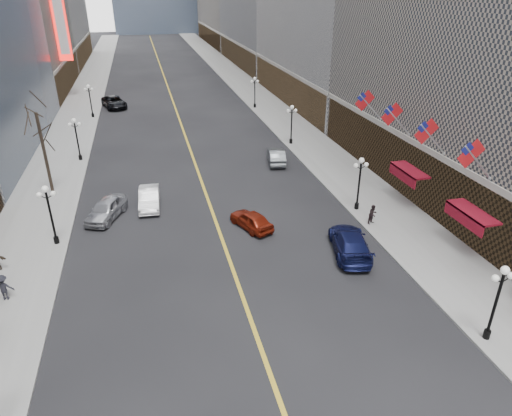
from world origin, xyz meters
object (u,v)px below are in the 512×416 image
streetlamp_east_2 (292,120)px  car_sb_far (276,156)px  streetlamp_west_1 (49,209)px  car_sb_near (350,243)px  streetlamp_east_0 (498,296)px  streetlamp_west_3 (90,97)px  car_nb_far (114,102)px  car_sb_mid (251,220)px  car_nb_mid (149,198)px  streetlamp_west_2 (76,135)px  streetlamp_east_1 (360,178)px  car_nb_near (106,209)px  streetlamp_east_3 (255,89)px

streetlamp_east_2 → car_sb_far: bearing=-121.4°
streetlamp_west_1 → car_sb_near: streetlamp_west_1 is taller
streetlamp_east_0 → streetlamp_west_3: 57.10m
car_nb_far → car_sb_mid: car_nb_far is taller
car_nb_mid → car_sb_mid: size_ratio=1.14×
streetlamp_east_2 → streetlamp_west_2: (-23.60, 0.00, 0.00)m
car_nb_far → car_sb_far: bearing=-74.3°
streetlamp_east_1 → car_nb_near: size_ratio=0.94×
car_nb_near → car_nb_far: 37.96m
car_nb_near → car_sb_near: bearing=-6.2°
car_nb_near → car_nb_mid: 3.71m
streetlamp_east_0 → streetlamp_west_2: same height
streetlamp_east_0 → car_sb_far: (-3.39, 28.44, -2.13)m
streetlamp_east_2 → streetlamp_east_3: size_ratio=1.00×
car_nb_far → streetlamp_west_2: bearing=-112.1°
streetlamp_east_1 → car_nb_far: bearing=116.6°
streetlamp_west_1 → streetlamp_west_2: 18.00m
car_nb_mid → car_sb_mid: 9.49m
car_sb_mid → streetlamp_east_1: bearing=162.5°
car_nb_mid → car_nb_far: 36.78m
streetlamp_west_1 → car_nb_mid: streetlamp_west_1 is taller
car_nb_far → car_nb_mid: bearing=-99.0°
car_sb_far → streetlamp_west_3: bearing=-38.8°
streetlamp_east_3 → car_nb_mid: (-16.80, -31.11, -2.12)m
streetlamp_east_3 → car_sb_mid: streetlamp_east_3 is taller
streetlamp_west_2 → car_nb_far: 23.71m
streetlamp_west_3 → streetlamp_west_1: bearing=-90.0°
car_sb_mid → car_sb_far: car_sb_far is taller
car_sb_mid → streetlamp_east_3: bearing=-127.0°
streetlamp_east_1 → car_nb_mid: (-16.80, 4.89, -2.12)m
car_nb_far → car_sb_mid: 43.88m
streetlamp_east_3 → car_nb_mid: size_ratio=0.96×
streetlamp_west_1 → car_sb_near: (20.19, -6.12, -2.06)m
streetlamp_east_1 → car_nb_far: size_ratio=0.73×
car_sb_mid → streetlamp_west_3: bearing=-91.7°
car_sb_mid → car_sb_far: size_ratio=0.89×
car_nb_near → streetlamp_east_0: bearing=-20.3°
streetlamp_east_3 → car_nb_far: (-20.80, 5.45, -2.05)m
streetlamp_east_1 → car_sb_far: 13.07m
streetlamp_west_1 → streetlamp_west_3: 36.00m
car_nb_near → car_sb_mid: bearing=1.8°
streetlamp_east_3 → streetlamp_west_1: (-23.60, -36.00, 0.00)m
streetlamp_east_1 → streetlamp_east_3: same height
car_nb_far → car_sb_far: (17.41, -29.02, -0.09)m
streetlamp_east_3 → streetlamp_west_3: 23.60m
streetlamp_west_3 → car_nb_near: 32.74m
car_nb_mid → car_sb_near: car_sb_near is taller
streetlamp_east_3 → car_nb_far: size_ratio=0.73×
car_sb_mid → streetlamp_east_0: bearing=98.6°
car_sb_far → car_nb_near: bearing=38.5°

